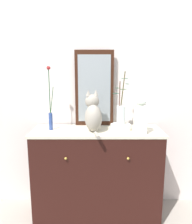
% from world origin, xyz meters
% --- Properties ---
extents(ground_plane, '(6.00, 6.00, 0.00)m').
position_xyz_m(ground_plane, '(0.00, 0.00, 0.00)').
color(ground_plane, '#9E958A').
extents(wall_back, '(4.40, 0.08, 2.60)m').
position_xyz_m(wall_back, '(0.00, 0.29, 1.30)').
color(wall_back, silver).
rests_on(wall_back, ground_plane).
extents(sideboard, '(1.27, 0.45, 0.92)m').
position_xyz_m(sideboard, '(0.00, -0.00, 0.46)').
color(sideboard, black).
rests_on(sideboard, ground_plane).
extents(mirror_leaning, '(0.40, 0.03, 0.78)m').
position_xyz_m(mirror_leaning, '(-0.03, 0.19, 1.31)').
color(mirror_leaning, black).
rests_on(mirror_leaning, sideboard).
extents(cat_sitting, '(0.20, 0.39, 0.39)m').
position_xyz_m(cat_sitting, '(-0.04, -0.03, 1.09)').
color(cat_sitting, gray).
rests_on(cat_sitting, sideboard).
extents(vase_slim_green, '(0.06, 0.04, 0.62)m').
position_xyz_m(vase_slim_green, '(-0.45, 0.01, 1.11)').
color(vase_slim_green, '#2F4687').
rests_on(vase_slim_green, sideboard).
extents(bowl_porcelain, '(0.20, 0.20, 0.06)m').
position_xyz_m(bowl_porcelain, '(0.23, -0.00, 0.95)').
color(bowl_porcelain, white).
rests_on(bowl_porcelain, sideboard).
extents(vase_glass_clear, '(0.17, 0.11, 0.51)m').
position_xyz_m(vase_glass_clear, '(0.23, -0.00, 1.09)').
color(vase_glass_clear, silver).
rests_on(vase_glass_clear, bowl_porcelain).
extents(jar_lidded_porcelain, '(0.11, 0.11, 0.35)m').
position_xyz_m(jar_lidded_porcelain, '(0.40, -0.11, 1.08)').
color(jar_lidded_porcelain, white).
rests_on(jar_lidded_porcelain, sideboard).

